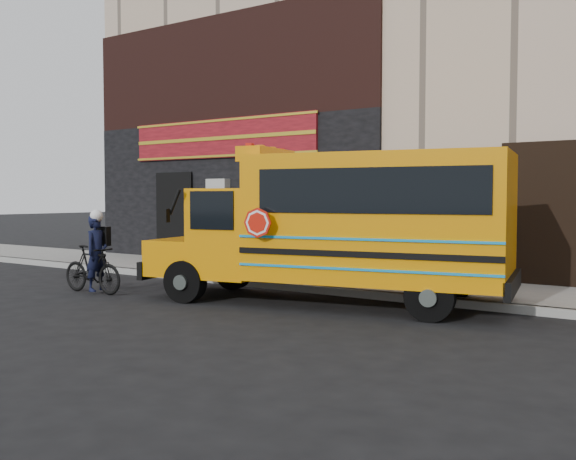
% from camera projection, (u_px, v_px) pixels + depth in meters
% --- Properties ---
extents(ground, '(120.00, 120.00, 0.00)m').
position_uv_depth(ground, '(239.00, 312.00, 11.13)').
color(ground, black).
rests_on(ground, ground).
extents(curb, '(40.00, 0.20, 0.15)m').
position_uv_depth(curb, '(318.00, 290.00, 13.26)').
color(curb, gray).
rests_on(curb, ground).
extents(sidewalk, '(40.00, 3.00, 0.15)m').
position_uv_depth(sidewalk, '(353.00, 282.00, 14.50)').
color(sidewalk, slate).
rests_on(sidewalk, ground).
extents(building, '(20.00, 10.70, 12.00)m').
position_uv_depth(building, '(453.00, 60.00, 19.44)').
color(building, tan).
rests_on(building, sidewalk).
extents(school_bus, '(7.18, 3.37, 2.92)m').
position_uv_depth(school_bus, '(344.00, 223.00, 11.76)').
color(school_bus, black).
rests_on(school_bus, ground).
extents(bicycle, '(1.67, 0.52, 0.99)m').
position_uv_depth(bicycle, '(92.00, 269.00, 13.24)').
color(bicycle, black).
rests_on(bicycle, ground).
extents(cyclist, '(0.45, 0.62, 1.57)m').
position_uv_depth(cyclist, '(97.00, 255.00, 13.22)').
color(cyclist, black).
rests_on(cyclist, ground).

